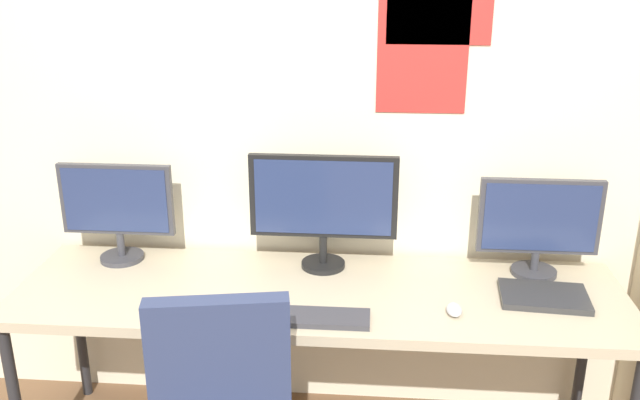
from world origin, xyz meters
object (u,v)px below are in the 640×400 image
(monitor_center, at_px, (323,203))
(laptop_closed, at_px, (544,296))
(monitor_right, at_px, (539,224))
(computer_mouse, at_px, (454,310))
(monitor_left, at_px, (117,207))
(keyboard_main, at_px, (314,317))
(desk, at_px, (319,301))

(monitor_center, distance_m, laptop_closed, 0.91)
(monitor_right, bearing_deg, computer_mouse, -134.76)
(monitor_left, distance_m, computer_mouse, 1.41)
(keyboard_main, distance_m, computer_mouse, 0.51)
(desk, xyz_separation_m, monitor_left, (-0.85, 0.21, 0.28))
(keyboard_main, height_order, computer_mouse, computer_mouse)
(monitor_left, height_order, keyboard_main, monitor_left)
(monitor_center, relative_size, computer_mouse, 6.19)
(monitor_center, distance_m, monitor_right, 0.85)
(keyboard_main, bearing_deg, monitor_left, 152.58)
(desk, relative_size, keyboard_main, 5.89)
(computer_mouse, xyz_separation_m, laptop_closed, (0.35, 0.14, -0.00))
(desk, height_order, monitor_center, monitor_center)
(monitor_center, relative_size, keyboard_main, 1.49)
(monitor_right, bearing_deg, desk, -166.01)
(monitor_left, bearing_deg, keyboard_main, -27.42)
(desk, height_order, computer_mouse, computer_mouse)
(laptop_closed, bearing_deg, monitor_right, 92.67)
(laptop_closed, bearing_deg, monitor_left, 177.12)
(desk, relative_size, monitor_center, 3.95)
(keyboard_main, relative_size, computer_mouse, 4.15)
(keyboard_main, distance_m, laptop_closed, 0.87)
(monitor_left, bearing_deg, monitor_center, 0.01)
(monitor_right, bearing_deg, laptop_closed, -91.79)
(monitor_left, distance_m, keyboard_main, 0.99)
(desk, bearing_deg, laptop_closed, -0.44)
(computer_mouse, bearing_deg, monitor_right, 45.24)
(monitor_center, bearing_deg, desk, -90.00)
(monitor_left, relative_size, keyboard_main, 1.18)
(monitor_center, relative_size, laptop_closed, 1.86)
(monitor_left, relative_size, laptop_closed, 1.47)
(monitor_center, distance_m, computer_mouse, 0.67)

